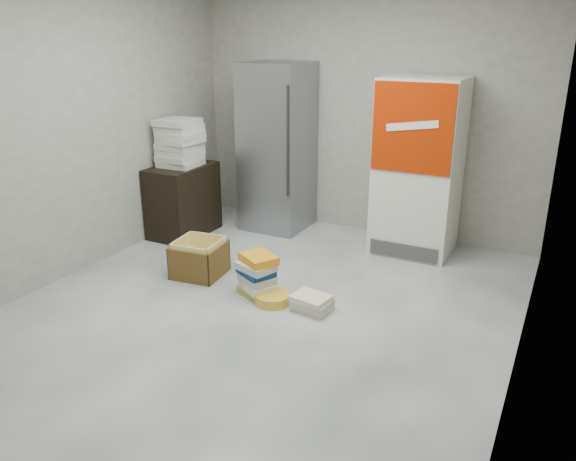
{
  "coord_description": "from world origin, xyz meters",
  "views": [
    {
      "loc": [
        2.16,
        -3.49,
        2.23
      ],
      "look_at": [
        -0.02,
        0.7,
        0.54
      ],
      "focal_mm": 35.0,
      "sensor_mm": 36.0,
      "label": 1
    }
  ],
  "objects_px": {
    "wood_shelf": "(183,200)",
    "phonebook_stack_main": "(257,275)",
    "steel_fridge": "(277,148)",
    "cardboard_box": "(199,260)",
    "coke_cooler": "(418,167)"
  },
  "relations": [
    {
      "from": "steel_fridge",
      "to": "phonebook_stack_main",
      "type": "bearing_deg",
      "value": -67.08
    },
    {
      "from": "steel_fridge",
      "to": "cardboard_box",
      "type": "distance_m",
      "value": 1.8
    },
    {
      "from": "steel_fridge",
      "to": "phonebook_stack_main",
      "type": "height_order",
      "value": "steel_fridge"
    },
    {
      "from": "wood_shelf",
      "to": "phonebook_stack_main",
      "type": "relative_size",
      "value": 1.9
    },
    {
      "from": "wood_shelf",
      "to": "phonebook_stack_main",
      "type": "height_order",
      "value": "wood_shelf"
    },
    {
      "from": "cardboard_box",
      "to": "steel_fridge",
      "type": "bearing_deg",
      "value": 83.91
    },
    {
      "from": "phonebook_stack_main",
      "to": "wood_shelf",
      "type": "bearing_deg",
      "value": 172.17
    },
    {
      "from": "phonebook_stack_main",
      "to": "steel_fridge",
      "type": "bearing_deg",
      "value": 137.84
    },
    {
      "from": "phonebook_stack_main",
      "to": "cardboard_box",
      "type": "relative_size",
      "value": 0.86
    },
    {
      "from": "steel_fridge",
      "to": "coke_cooler",
      "type": "distance_m",
      "value": 1.65
    },
    {
      "from": "steel_fridge",
      "to": "wood_shelf",
      "type": "relative_size",
      "value": 2.37
    },
    {
      "from": "steel_fridge",
      "to": "wood_shelf",
      "type": "height_order",
      "value": "steel_fridge"
    },
    {
      "from": "wood_shelf",
      "to": "cardboard_box",
      "type": "relative_size",
      "value": 1.64
    },
    {
      "from": "steel_fridge",
      "to": "wood_shelf",
      "type": "bearing_deg",
      "value": -138.69
    },
    {
      "from": "steel_fridge",
      "to": "cardboard_box",
      "type": "height_order",
      "value": "steel_fridge"
    }
  ]
}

